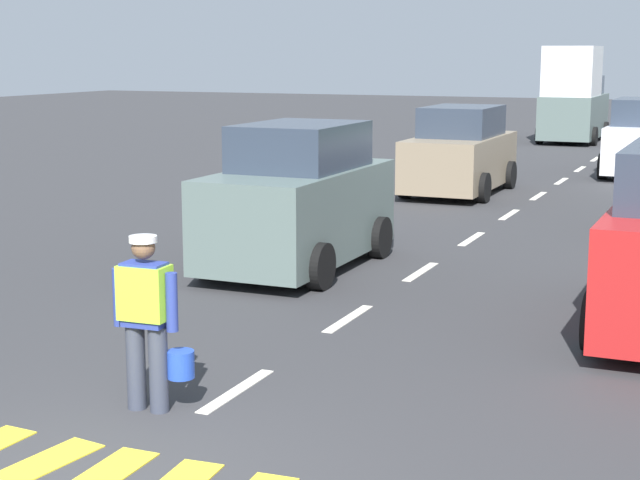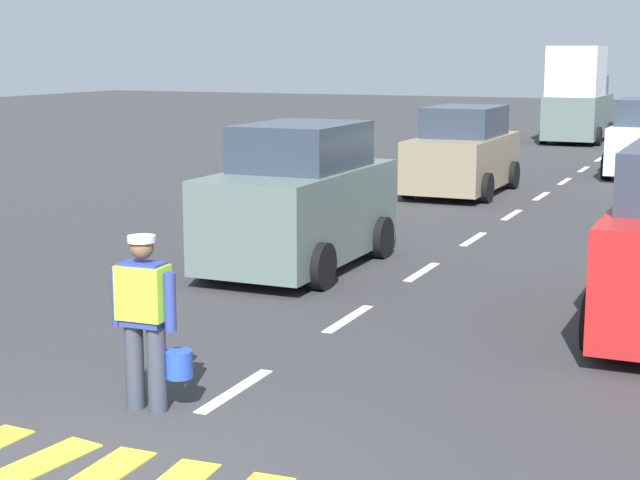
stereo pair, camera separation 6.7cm
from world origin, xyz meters
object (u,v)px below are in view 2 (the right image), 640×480
(road_worker, at_px, (147,314))
(car_oncoming_lead, at_px, (300,201))
(delivery_truck, at_px, (578,99))
(car_oncoming_second, at_px, (463,153))

(road_worker, xyz_separation_m, car_oncoming_lead, (-1.37, 6.36, 0.11))
(delivery_truck, relative_size, car_oncoming_second, 1.09)
(delivery_truck, distance_m, car_oncoming_second, 15.19)
(car_oncoming_lead, xyz_separation_m, car_oncoming_second, (0.02, 9.21, -0.09))
(road_worker, distance_m, car_oncoming_lead, 6.51)
(road_worker, relative_size, car_oncoming_second, 0.40)
(car_oncoming_second, bearing_deg, delivery_truck, 89.59)
(delivery_truck, relative_size, car_oncoming_lead, 1.16)
(road_worker, height_order, car_oncoming_second, car_oncoming_second)
(delivery_truck, bearing_deg, road_worker, -87.68)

